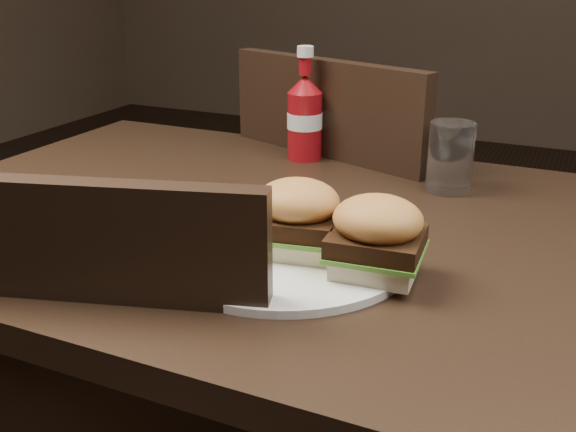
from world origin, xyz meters
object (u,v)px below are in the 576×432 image
at_px(plate, 285,252).
at_px(ketchup_bottle, 305,127).
at_px(tumbler, 450,158).
at_px(chair_far, 383,271).
at_px(dining_table, 285,229).

height_order(plate, ketchup_bottle, ketchup_bottle).
xyz_separation_m(plate, tumbler, (0.13, 0.34, 0.05)).
height_order(chair_far, ketchup_bottle, ketchup_bottle).
bearing_deg(plate, chair_far, 94.76).
relative_size(dining_table, tumbler, 10.61).
bearing_deg(tumbler, ketchup_bottle, 165.79).
xyz_separation_m(dining_table, plate, (0.06, -0.12, 0.03)).
xyz_separation_m(chair_far, ketchup_bottle, (-0.10, -0.24, 0.38)).
distance_m(dining_table, ketchup_bottle, 0.31).
height_order(dining_table, tumbler, tumbler).
xyz_separation_m(ketchup_bottle, tumbler, (0.28, -0.07, -0.01)).
bearing_deg(plate, tumbler, 68.68).
bearing_deg(tumbler, plate, -111.32).
xyz_separation_m(chair_far, tumbler, (0.19, -0.31, 0.38)).
relative_size(plate, tumbler, 2.87).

